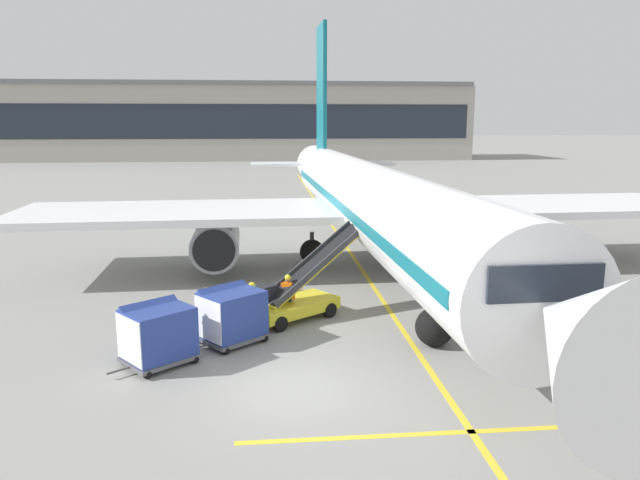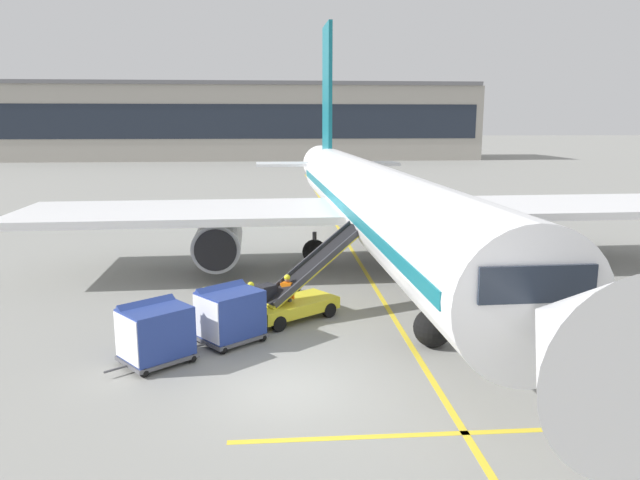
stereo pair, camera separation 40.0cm
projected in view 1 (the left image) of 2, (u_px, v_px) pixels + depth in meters
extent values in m
plane|color=gray|center=(287.00, 388.00, 16.65)|extent=(600.00, 600.00, 0.00)
cylinder|color=white|center=(371.00, 201.00, 29.23)|extent=(4.67, 34.57, 3.60)
cube|color=#146B7A|center=(371.00, 201.00, 29.23)|extent=(4.66, 33.19, 0.43)
cone|color=white|center=(592.00, 338.00, 10.71)|extent=(3.53, 3.70, 3.42)
cone|color=white|center=(319.00, 166.00, 48.75)|extent=(3.23, 5.85, 3.06)
cube|color=white|center=(187.00, 213.00, 29.08)|extent=(16.58, 7.40, 0.36)
cylinder|color=#93969E|center=(216.00, 241.00, 28.83)|extent=(2.37, 4.55, 2.23)
cylinder|color=black|center=(214.00, 251.00, 26.60)|extent=(1.90, 0.18, 1.89)
cube|color=white|center=(534.00, 206.00, 31.28)|extent=(16.58, 7.40, 0.36)
cylinder|color=#93969E|center=(513.00, 233.00, 30.69)|extent=(2.37, 4.55, 2.23)
cylinder|color=black|center=(534.00, 242.00, 28.46)|extent=(1.90, 0.18, 1.89)
cube|color=#146B7A|center=(322.00, 94.00, 46.26)|extent=(0.41, 4.14, 10.34)
cube|color=white|center=(322.00, 164.00, 47.02)|extent=(11.22, 3.10, 0.20)
cube|color=#1E2633|center=(529.00, 274.00, 13.06)|extent=(2.57, 1.70, 0.79)
cylinder|color=#47474C|center=(435.00, 312.00, 19.62)|extent=(0.22, 0.22, 1.05)
sphere|color=black|center=(434.00, 327.00, 19.72)|extent=(1.28, 1.28, 1.28)
cylinder|color=#47474C|center=(312.00, 242.00, 31.03)|extent=(0.22, 0.22, 1.05)
sphere|color=black|center=(312.00, 252.00, 31.13)|extent=(1.28, 1.28, 1.28)
cylinder|color=#47474C|center=(413.00, 239.00, 31.70)|extent=(0.22, 0.22, 1.05)
sphere|color=black|center=(413.00, 249.00, 31.80)|extent=(1.28, 1.28, 1.28)
cube|color=gold|center=(293.00, 306.00, 22.39)|extent=(3.69, 3.30, 0.44)
cube|color=black|center=(267.00, 294.00, 21.93)|extent=(0.81, 0.81, 0.70)
cylinder|color=#333338|center=(281.00, 290.00, 22.37)|extent=(0.08, 0.08, 0.80)
cube|color=gold|center=(315.00, 265.00, 22.84)|extent=(4.31, 3.49, 2.56)
cube|color=black|center=(315.00, 262.00, 22.82)|extent=(4.11, 3.29, 2.40)
cube|color=#333338|center=(323.00, 264.00, 22.49)|extent=(3.77, 2.78, 2.58)
cube|color=#333338|center=(308.00, 260.00, 23.14)|extent=(3.77, 2.78, 2.58)
cylinder|color=black|center=(330.00, 310.00, 22.67)|extent=(0.57, 0.49, 0.56)
cylinder|color=black|center=(305.00, 301.00, 23.75)|extent=(0.57, 0.49, 0.56)
cylinder|color=black|center=(280.00, 324.00, 21.12)|extent=(0.57, 0.49, 0.56)
cylinder|color=black|center=(256.00, 314.00, 22.20)|extent=(0.57, 0.49, 0.56)
cube|color=#515156|center=(233.00, 337.00, 20.07)|extent=(2.56, 2.50, 0.12)
cylinder|color=#4C4C51|center=(199.00, 347.00, 19.14)|extent=(0.59, 0.50, 0.07)
cube|color=navy|center=(232.00, 313.00, 19.91)|extent=(2.42, 2.36, 1.50)
cube|color=navy|center=(224.00, 296.00, 20.10)|extent=(1.96, 1.80, 0.74)
cube|color=silver|center=(208.00, 320.00, 19.24)|extent=(0.93, 1.14, 1.38)
sphere|color=black|center=(201.00, 339.00, 20.00)|extent=(0.30, 0.30, 0.30)
sphere|color=black|center=(225.00, 350.00, 19.05)|extent=(0.30, 0.30, 0.30)
sphere|color=black|center=(240.00, 328.00, 21.10)|extent=(0.30, 0.30, 0.30)
sphere|color=black|center=(264.00, 337.00, 20.16)|extent=(0.30, 0.30, 0.30)
cube|color=#515156|center=(160.00, 358.00, 18.28)|extent=(2.56, 2.50, 0.12)
cylinder|color=#4C4C51|center=(118.00, 371.00, 17.35)|extent=(0.59, 0.50, 0.07)
cube|color=navy|center=(158.00, 332.00, 18.12)|extent=(2.42, 2.36, 1.50)
cube|color=navy|center=(151.00, 313.00, 18.31)|extent=(1.96, 1.80, 0.74)
cube|color=silver|center=(129.00, 340.00, 17.46)|extent=(0.93, 1.14, 1.38)
sphere|color=black|center=(125.00, 360.00, 18.21)|extent=(0.30, 0.30, 0.30)
sphere|color=black|center=(147.00, 374.00, 17.26)|extent=(0.30, 0.30, 0.30)
sphere|color=black|center=(171.00, 347.00, 19.32)|extent=(0.30, 0.30, 0.30)
sphere|color=black|center=(195.00, 358.00, 18.37)|extent=(0.30, 0.30, 0.30)
cylinder|color=#333847|center=(290.00, 309.00, 22.31)|extent=(0.15, 0.15, 0.86)
cylinder|color=#333847|center=(286.00, 308.00, 22.37)|extent=(0.15, 0.15, 0.86)
cube|color=orange|center=(288.00, 290.00, 22.20)|extent=(0.45, 0.38, 0.58)
cube|color=white|center=(287.00, 291.00, 22.08)|extent=(0.31, 0.16, 0.08)
sphere|color=#9E7051|center=(288.00, 279.00, 22.12)|extent=(0.21, 0.21, 0.21)
sphere|color=yellow|center=(288.00, 278.00, 22.10)|extent=(0.23, 0.23, 0.23)
cylinder|color=orange|center=(294.00, 292.00, 22.13)|extent=(0.09, 0.09, 0.56)
cylinder|color=orange|center=(282.00, 291.00, 22.29)|extent=(0.09, 0.09, 0.56)
cylinder|color=#514C42|center=(255.00, 317.00, 21.35)|extent=(0.15, 0.15, 0.86)
cylinder|color=#514C42|center=(250.00, 318.00, 21.28)|extent=(0.15, 0.15, 0.86)
cube|color=yellow|center=(252.00, 298.00, 21.17)|extent=(0.44, 0.35, 0.58)
cube|color=white|center=(253.00, 299.00, 21.06)|extent=(0.33, 0.12, 0.08)
sphere|color=brown|center=(252.00, 287.00, 21.09)|extent=(0.21, 0.21, 0.21)
sphere|color=yellow|center=(252.00, 285.00, 21.08)|extent=(0.23, 0.23, 0.23)
cylinder|color=yellow|center=(259.00, 299.00, 21.28)|extent=(0.09, 0.09, 0.56)
cylinder|color=yellow|center=(246.00, 300.00, 21.09)|extent=(0.09, 0.09, 0.56)
cylinder|color=#333847|center=(206.00, 325.00, 20.56)|extent=(0.15, 0.15, 0.86)
cylinder|color=#333847|center=(209.00, 323.00, 20.72)|extent=(0.15, 0.15, 0.86)
cube|color=yellow|center=(206.00, 304.00, 20.50)|extent=(0.39, 0.45, 0.58)
cube|color=white|center=(203.00, 304.00, 20.54)|extent=(0.17, 0.31, 0.08)
sphere|color=#9E7051|center=(206.00, 293.00, 20.42)|extent=(0.21, 0.21, 0.21)
sphere|color=yellow|center=(206.00, 291.00, 20.40)|extent=(0.23, 0.23, 0.23)
cylinder|color=yellow|center=(203.00, 307.00, 20.29)|extent=(0.09, 0.09, 0.56)
cylinder|color=yellow|center=(210.00, 304.00, 20.73)|extent=(0.09, 0.09, 0.56)
cube|color=black|center=(292.00, 291.00, 26.15)|extent=(0.63, 0.63, 0.05)
cone|color=orange|center=(291.00, 283.00, 26.08)|extent=(0.51, 0.51, 0.67)
cylinder|color=white|center=(291.00, 282.00, 26.07)|extent=(0.28, 0.28, 0.08)
cube|color=yellow|center=(362.00, 270.00, 29.88)|extent=(0.20, 110.00, 0.01)
cube|color=yellow|center=(486.00, 431.00, 14.36)|extent=(12.00, 0.20, 0.01)
cube|color=#A8A399|center=(228.00, 123.00, 118.33)|extent=(93.56, 18.71, 13.89)
cube|color=#1E2633|center=(225.00, 121.00, 109.08)|extent=(90.75, 0.10, 6.25)
cube|color=slate|center=(226.00, 85.00, 115.08)|extent=(92.62, 15.91, 0.70)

